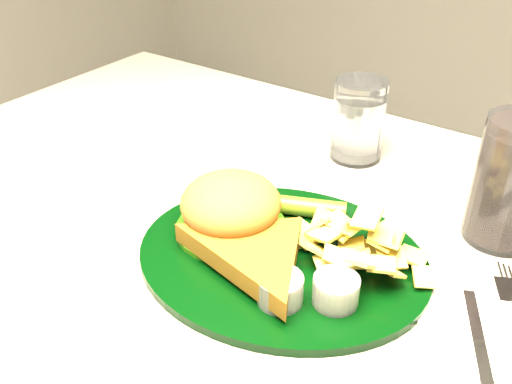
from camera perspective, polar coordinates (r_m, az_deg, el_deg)
dinner_plate at (r=0.64m, az=2.66°, el=-4.26°), size 0.39×0.35×0.08m
water_glass at (r=0.86m, az=10.20°, el=7.08°), size 0.08×0.08×0.12m
cola_glass at (r=0.72m, az=24.22°, el=0.91°), size 0.10×0.10×0.16m
fork_napkin at (r=0.62m, az=21.52°, el=-12.72°), size 0.19×0.21×0.01m
wrapped_straw at (r=0.93m, az=-0.38°, el=5.51°), size 0.17×0.16×0.01m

